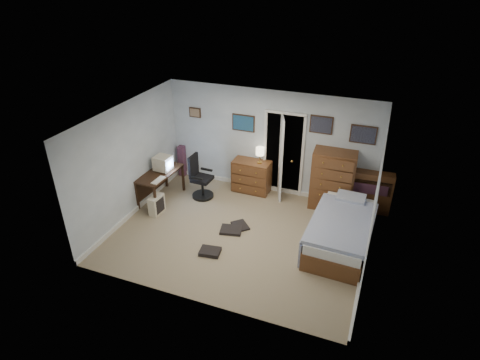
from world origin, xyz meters
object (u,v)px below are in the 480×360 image
(office_chair, at_px, (200,181))
(tall_dresser, at_px, (333,180))
(low_dresser, at_px, (252,176))
(computer_desk, at_px, (157,178))
(bed, at_px, (341,231))

(office_chair, bearing_deg, tall_dresser, 15.41)
(office_chair, xyz_separation_m, low_dresser, (1.05, 0.68, -0.01))
(computer_desk, distance_m, office_chair, 1.00)
(office_chair, distance_m, low_dresser, 1.25)
(low_dresser, height_order, bed, low_dresser)
(low_dresser, bearing_deg, bed, -29.13)
(tall_dresser, bearing_deg, low_dresser, 176.09)
(computer_desk, distance_m, low_dresser, 2.24)
(computer_desk, distance_m, tall_dresser, 4.00)
(low_dresser, distance_m, tall_dresser, 1.94)
(computer_desk, relative_size, bed, 0.58)
(low_dresser, height_order, tall_dresser, tall_dresser)
(office_chair, height_order, tall_dresser, tall_dresser)
(computer_desk, bearing_deg, tall_dresser, 19.55)
(tall_dresser, bearing_deg, office_chair, -170.66)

